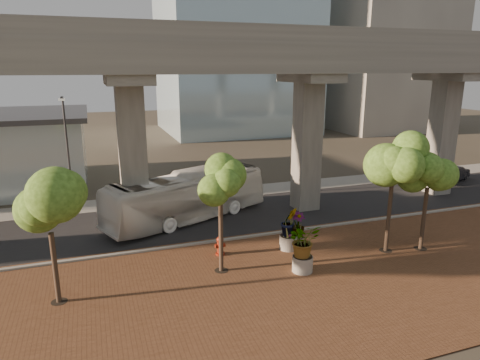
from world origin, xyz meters
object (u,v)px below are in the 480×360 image
object	(u,v)px
planter_front	(303,243)
transit_bus	(187,197)
parked_car	(452,173)
fire_hydrant	(220,245)

from	to	relation	value
planter_front	transit_bus	bearing A→B (deg)	111.87
parked_car	planter_front	distance (m)	23.83
transit_bus	parked_car	xyz separation A→B (m)	(24.66, 2.06, -0.87)
parked_car	planter_front	size ratio (longest dim) A/B	1.79
parked_car	fire_hydrant	bearing A→B (deg)	84.12
fire_hydrant	planter_front	size ratio (longest dim) A/B	0.44
transit_bus	fire_hydrant	distance (m)	6.21
transit_bus	planter_front	xyz separation A→B (m)	(3.76, -9.35, -0.03)
planter_front	parked_car	bearing A→B (deg)	28.64
transit_bus	fire_hydrant	bearing A→B (deg)	161.40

